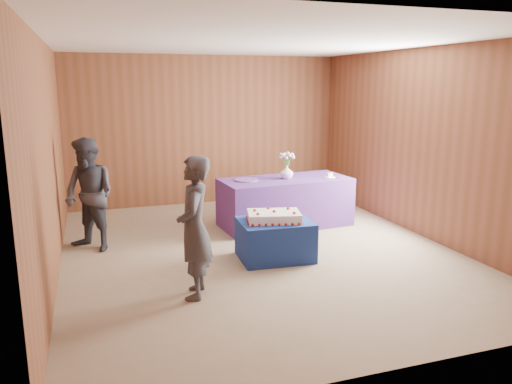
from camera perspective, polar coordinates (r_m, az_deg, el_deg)
name	(u,v)px	position (r m, az deg, el deg)	size (l,w,h in m)	color
ground	(259,251)	(6.71, 0.36, -6.81)	(6.00, 6.00, 0.00)	gray
room_shell	(259,115)	(6.35, 0.39, 8.74)	(5.04, 6.04, 2.72)	brown
cake_table	(275,240)	(6.39, 2.19, -5.46)	(0.90, 0.70, 0.50)	navy
serving_table	(285,202)	(7.84, 3.34, -1.16)	(2.00, 0.90, 0.75)	#4E2F81
sheet_cake	(274,216)	(6.28, 2.05, -2.82)	(0.77, 0.61, 0.16)	white
vase	(287,172)	(7.74, 3.54, 2.29)	(0.20, 0.20, 0.21)	white
flower_spray	(287,155)	(7.70, 3.56, 4.20)	(0.25, 0.25, 0.19)	#37712D
platter	(246,180)	(7.59, -1.10, 1.39)	(0.36, 0.36, 0.02)	#724C99
plate	(330,177)	(7.92, 8.42, 1.69)	(0.18, 0.18, 0.01)	white
cake_slice	(330,175)	(7.91, 8.43, 1.99)	(0.08, 0.07, 0.09)	white
knife	(332,178)	(7.85, 8.69, 1.56)	(0.26, 0.02, 0.00)	silver
guest_left	(194,228)	(5.18, -7.06, -4.06)	(0.55, 0.36, 1.50)	#34353E
guest_right	(90,195)	(6.94, -18.49, -0.33)	(0.74, 0.57, 1.51)	#32313B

